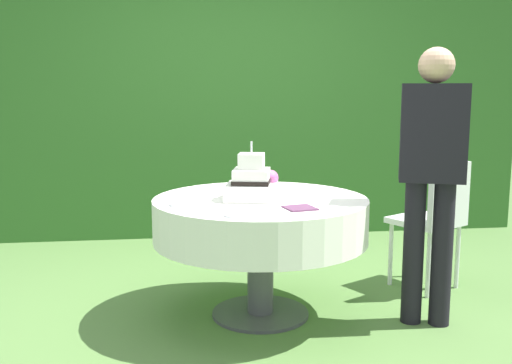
{
  "coord_description": "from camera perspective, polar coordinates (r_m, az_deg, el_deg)",
  "views": [
    {
      "loc": [
        -0.45,
        -3.34,
        1.36
      ],
      "look_at": [
        -0.03,
        -0.02,
        0.83
      ],
      "focal_mm": 40.44,
      "sensor_mm": 36.0,
      "label": 1
    }
  ],
  "objects": [
    {
      "name": "ground_plane",
      "position": [
        3.63,
        0.43,
        -12.98
      ],
      "size": [
        20.0,
        20.0,
        0.0
      ],
      "primitive_type": "plane",
      "color": "#547A3D"
    },
    {
      "name": "napkin_stack",
      "position": [
        3.12,
        4.37,
        -2.58
      ],
      "size": [
        0.19,
        0.19,
        0.01
      ],
      "primitive_type": "cube",
      "rotation": [
        0.0,
        0.0,
        0.23
      ],
      "color": "#603856",
      "rests_on": "cake_table"
    },
    {
      "name": "standing_person",
      "position": [
        3.42,
        16.98,
        1.38
      ],
      "size": [
        0.41,
        0.31,
        1.6
      ],
      "color": "black",
      "rests_on": "ground_plane"
    },
    {
      "name": "garden_chair",
      "position": [
        4.1,
        17.34,
        -2.95
      ],
      "size": [
        0.54,
        0.54,
        0.89
      ],
      "color": "white",
      "rests_on": "ground_plane"
    },
    {
      "name": "wedding_cake",
      "position": [
        3.38,
        -0.33,
        -0.07
      ],
      "size": [
        0.35,
        0.35,
        0.34
      ],
      "color": "white",
      "rests_on": "cake_table"
    },
    {
      "name": "serving_plate_left",
      "position": [
        3.24,
        -7.53,
        -2.2
      ],
      "size": [
        0.13,
        0.13,
        0.01
      ],
      "primitive_type": "cylinder",
      "color": "white",
      "rests_on": "cake_table"
    },
    {
      "name": "foliage_hedge",
      "position": [
        5.55,
        -2.63,
        8.68
      ],
      "size": [
        5.57,
        0.45,
        2.66
      ],
      "primitive_type": "cube",
      "color": "#336628",
      "rests_on": "ground_plane"
    },
    {
      "name": "cake_table",
      "position": [
        3.45,
        0.44,
        -3.78
      ],
      "size": [
        1.28,
        1.28,
        0.73
      ],
      "color": "#4C4C51",
      "rests_on": "ground_plane"
    },
    {
      "name": "serving_plate_far",
      "position": [
        2.93,
        -1.98,
        -3.28
      ],
      "size": [
        0.12,
        0.12,
        0.01
      ],
      "primitive_type": "cylinder",
      "color": "white",
      "rests_on": "cake_table"
    },
    {
      "name": "serving_plate_near",
      "position": [
        3.4,
        5.56,
        -1.64
      ],
      "size": [
        0.12,
        0.12,
        0.01
      ],
      "primitive_type": "cylinder",
      "color": "white",
      "rests_on": "cake_table"
    },
    {
      "name": "serving_plate_right",
      "position": [
        3.8,
        -1.12,
        -0.46
      ],
      "size": [
        0.12,
        0.12,
        0.01
      ],
      "primitive_type": "cylinder",
      "color": "white",
      "rests_on": "cake_table"
    }
  ]
}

